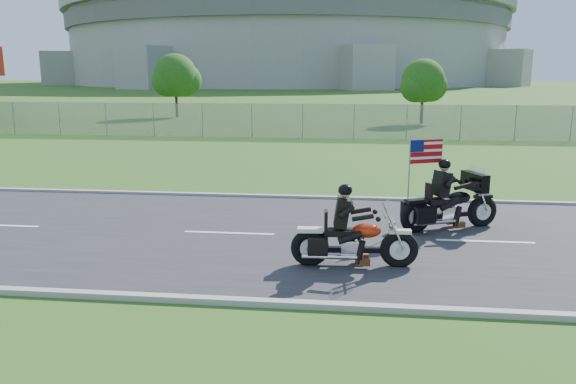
# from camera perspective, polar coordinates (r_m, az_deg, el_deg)

# --- Properties ---
(ground) EXTENTS (420.00, 420.00, 0.00)m
(ground) POSITION_cam_1_polar(r_m,az_deg,el_deg) (13.39, 2.41, -4.63)
(ground) COLOR #2E4E18
(ground) RESTS_ON ground
(road) EXTENTS (120.00, 8.00, 0.04)m
(road) POSITION_cam_1_polar(r_m,az_deg,el_deg) (13.38, 2.41, -4.55)
(road) COLOR #28282B
(road) RESTS_ON ground
(curb_north) EXTENTS (120.00, 0.18, 0.12)m
(curb_north) POSITION_cam_1_polar(r_m,az_deg,el_deg) (17.29, 3.39, -0.59)
(curb_north) COLOR #9E9B93
(curb_north) RESTS_ON ground
(curb_south) EXTENTS (120.00, 0.18, 0.12)m
(curb_south) POSITION_cam_1_polar(r_m,az_deg,el_deg) (9.58, 0.61, -11.35)
(curb_south) COLOR #9E9B93
(curb_south) RESTS_ON ground
(fence) EXTENTS (60.00, 0.03, 2.00)m
(fence) POSITION_cam_1_polar(r_m,az_deg,el_deg) (33.43, -3.69, 7.27)
(fence) COLOR gray
(fence) RESTS_ON ground
(stadium) EXTENTS (140.40, 140.40, 29.20)m
(stadium) POSITION_cam_1_polar(r_m,az_deg,el_deg) (184.35, 0.00, 15.88)
(stadium) COLOR #A3A099
(stadium) RESTS_ON ground
(tree_fence_near) EXTENTS (3.52, 3.28, 4.75)m
(tree_fence_near) POSITION_cam_1_polar(r_m,az_deg,el_deg) (43.14, 13.62, 10.69)
(tree_fence_near) COLOR #382316
(tree_fence_near) RESTS_ON ground
(tree_fence_mid) EXTENTS (3.96, 3.69, 5.30)m
(tree_fence_mid) POSITION_cam_1_polar(r_m,az_deg,el_deg) (49.13, -11.29, 11.33)
(tree_fence_mid) COLOR #382316
(tree_fence_mid) RESTS_ON ground
(motorcycle_lead) EXTENTS (2.56, 0.71, 1.72)m
(motorcycle_lead) POSITION_cam_1_polar(r_m,az_deg,el_deg) (11.31, 6.56, -5.01)
(motorcycle_lead) COLOR black
(motorcycle_lead) RESTS_ON ground
(motorcycle_follow) EXTENTS (2.55, 1.41, 2.25)m
(motorcycle_follow) POSITION_cam_1_polar(r_m,az_deg,el_deg) (14.37, 16.09, -1.39)
(motorcycle_follow) COLOR black
(motorcycle_follow) RESTS_ON ground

